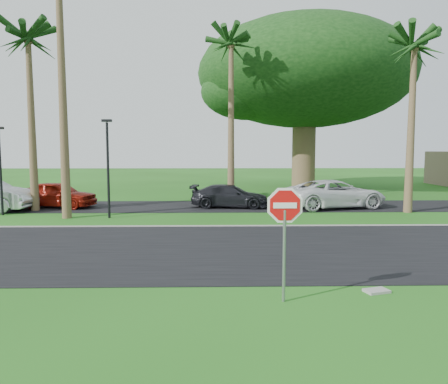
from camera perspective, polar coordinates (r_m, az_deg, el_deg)
The scene contains 15 objects.
ground at distance 12.61m, azimuth 3.34°, elevation -9.45°, with size 120.00×120.00×0.00m, color #1C4912.
road at distance 14.54m, azimuth 2.71°, elevation -7.35°, with size 120.00×8.00×0.02m, color black.
parking_strip at distance 24.87m, azimuth 1.04°, elevation -1.86°, with size 120.00×5.00×0.02m, color black.
curb at distance 18.50m, azimuth 1.84°, elevation -4.45°, with size 120.00×0.12×0.06m, color gray.
stop_sign_near at distance 9.38m, azimuth 7.92°, elevation -3.71°, with size 1.05×0.07×2.62m.
palm_left_mid at distance 25.58m, azimuth -24.22°, elevation 17.39°, with size 5.00×5.00×10.00m.
palm_center at distance 26.80m, azimuth 0.95°, elevation 18.38°, with size 5.00×5.00×10.50m.
palm_right_near at distance 24.77m, azimuth 23.62°, elevation 16.66°, with size 5.00×5.00×9.50m.
canopy_tree at distance 35.29m, azimuth 10.55°, elevation 14.86°, with size 16.50×16.50×13.12m.
streetlight_left at distance 24.06m, azimuth -27.20°, elevation 3.19°, with size 0.45×0.25×4.34m.
streetlight_right at distance 21.24m, azimuth -14.93°, elevation 3.80°, with size 0.45×0.25×4.64m.
car_red at distance 25.94m, azimuth -20.90°, elevation -0.33°, with size 1.72×4.27×1.45m, color maroon.
car_dark at distance 24.29m, azimuth 0.79°, elevation -0.57°, with size 1.76×4.34×1.26m, color black.
car_minivan at distance 24.84m, azimuth 14.32°, elevation -0.28°, with size 2.56×5.55×1.54m, color silver.
utility_slab at distance 10.89m, azimuth 19.30°, elevation -12.09°, with size 0.55×0.35×0.06m, color gray.
Camera 1 is at (-0.99, -12.13, 3.31)m, focal length 35.00 mm.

